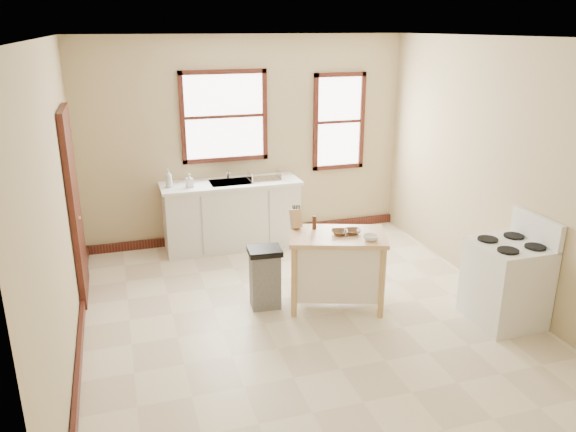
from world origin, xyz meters
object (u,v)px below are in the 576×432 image
object	(u,v)px
gas_stove	(507,271)
bowl_a	(340,232)
soap_bottle_b	(189,180)
soap_bottle_a	(169,178)
bowl_c	(371,238)
bowl_b	(353,232)
knife_block	(296,219)
trash_bin	(265,278)
dish_rack	(264,176)
kitchen_island	(337,270)
pepper_grinder	(314,223)

from	to	relation	value
gas_stove	bowl_a	bearing A→B (deg)	151.02
soap_bottle_b	bowl_a	size ratio (longest dim) A/B	1.02
bowl_a	soap_bottle_a	bearing A→B (deg)	127.38
soap_bottle_b	bowl_c	xyz separation A→B (m)	(1.53, -2.19, -0.16)
soap_bottle_a	bowl_b	bearing A→B (deg)	-60.53
soap_bottle_b	bowl_a	distance (m)	2.34
bowl_b	gas_stove	xyz separation A→B (m)	(1.35, -0.81, -0.28)
bowl_b	soap_bottle_b	bearing A→B (deg)	126.24
knife_block	trash_bin	xyz separation A→B (m)	(-0.38, -0.11, -0.58)
dish_rack	kitchen_island	distance (m)	2.09
kitchen_island	gas_stove	world-z (taller)	gas_stove
soap_bottle_b	knife_block	size ratio (longest dim) A/B	0.90
bowl_a	bowl_c	size ratio (longest dim) A/B	1.13
knife_block	dish_rack	bearing A→B (deg)	80.38
dish_rack	bowl_c	world-z (taller)	dish_rack
bowl_a	gas_stove	distance (m)	1.73
dish_rack	bowl_c	distance (m)	2.32
soap_bottle_a	kitchen_island	bearing A→B (deg)	-62.97
soap_bottle_b	soap_bottle_a	bearing A→B (deg)	145.45
bowl_c	soap_bottle_a	bearing A→B (deg)	128.12
soap_bottle_a	trash_bin	distance (m)	2.10
dish_rack	knife_block	world-z (taller)	dish_rack
dish_rack	knife_block	distance (m)	1.70
soap_bottle_a	kitchen_island	xyz separation A→B (m)	(1.53, -2.02, -0.63)
soap_bottle_a	knife_block	world-z (taller)	soap_bottle_a
pepper_grinder	trash_bin	xyz separation A→B (m)	(-0.56, -0.02, -0.56)
bowl_c	gas_stove	distance (m)	1.41
bowl_a	gas_stove	size ratio (longest dim) A/B	0.16
soap_bottle_a	bowl_c	bearing A→B (deg)	-61.97
knife_block	bowl_a	size ratio (longest dim) A/B	1.14
knife_block	gas_stove	world-z (taller)	gas_stove
bowl_a	knife_block	bearing A→B (deg)	140.25
bowl_c	kitchen_island	bearing A→B (deg)	135.09
soap_bottle_b	knife_block	world-z (taller)	soap_bottle_b
soap_bottle_a	kitchen_island	size ratio (longest dim) A/B	0.23
knife_block	gas_stove	distance (m)	2.22
soap_bottle_a	soap_bottle_b	size ratio (longest dim) A/B	1.31
kitchen_island	dish_rack	bearing A→B (deg)	116.11
bowl_a	trash_bin	size ratio (longest dim) A/B	0.26
dish_rack	bowl_b	distance (m)	2.07
bowl_a	bowl_b	distance (m)	0.14
dish_rack	bowl_b	bearing A→B (deg)	-58.51
pepper_grinder	bowl_b	xyz separation A→B (m)	(0.34, -0.24, -0.05)
pepper_grinder	bowl_a	size ratio (longest dim) A/B	0.85
kitchen_island	bowl_b	distance (m)	0.46
pepper_grinder	bowl_c	distance (m)	0.65
kitchen_island	trash_bin	size ratio (longest dim) A/B	1.49
soap_bottle_b	knife_block	distance (m)	1.86
dish_rack	knife_block	xyz separation A→B (m)	(-0.11, -1.69, -0.05)
kitchen_island	pepper_grinder	world-z (taller)	pepper_grinder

